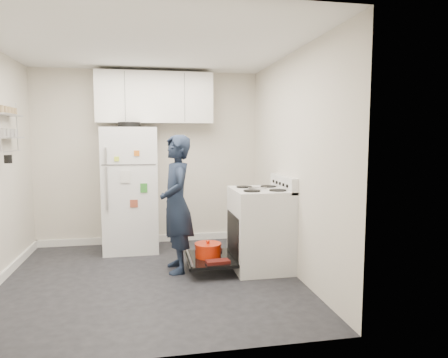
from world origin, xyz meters
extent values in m
cube|color=black|center=(0.00, 0.00, 0.00)|extent=(3.20, 3.20, 0.01)
cube|color=white|center=(0.00, 0.00, 2.50)|extent=(3.20, 3.20, 0.01)
cube|color=beige|center=(0.00, 1.60, 1.25)|extent=(3.20, 0.01, 2.50)
cube|color=beige|center=(0.00, -1.60, 1.25)|extent=(3.20, 0.01, 2.50)
cube|color=beige|center=(1.60, 0.00, 1.25)|extent=(0.01, 3.20, 2.50)
cube|color=white|center=(0.00, 1.59, 0.05)|extent=(3.20, 0.03, 0.10)
cube|color=silver|center=(1.28, 0.15, 0.46)|extent=(0.65, 0.76, 0.92)
cube|color=black|center=(1.21, 0.15, 0.40)|extent=(0.53, 0.60, 0.52)
cube|color=orange|center=(1.48, 0.15, 0.40)|extent=(0.02, 0.56, 0.46)
cylinder|color=black|center=(1.26, 0.15, 0.22)|extent=(0.34, 0.34, 0.02)
cube|color=silver|center=(1.56, 0.15, 1.01)|extent=(0.08, 0.76, 0.18)
cube|color=silver|center=(1.28, 0.15, 0.94)|extent=(0.65, 0.76, 0.03)
cube|color=#B2B2B7|center=(1.23, 0.10, 0.97)|extent=(0.22, 0.03, 0.01)
cube|color=black|center=(0.68, 0.15, 0.14)|extent=(0.55, 0.70, 0.03)
cylinder|color=#B2B2B7|center=(0.43, 0.15, 0.18)|extent=(0.02, 0.66, 0.02)
cylinder|color=red|center=(0.66, 0.18, 0.23)|extent=(0.30, 0.30, 0.14)
cylinder|color=red|center=(0.66, 0.18, 0.31)|extent=(0.31, 0.31, 0.02)
sphere|color=red|center=(0.66, 0.18, 0.34)|extent=(0.04, 0.04, 0.04)
cube|color=maroon|center=(0.73, -0.08, 0.18)|extent=(0.27, 0.15, 0.04)
cube|color=maroon|center=(0.73, 0.42, 0.18)|extent=(0.27, 0.15, 0.04)
cube|color=white|center=(-0.25, 1.25, 0.84)|extent=(0.72, 0.70, 1.68)
cube|color=#4C4C4C|center=(-0.25, 0.90, 1.20)|extent=(0.68, 0.01, 0.01)
cube|color=#B2B2B7|center=(-0.53, 0.88, 1.32)|extent=(0.02, 0.03, 0.20)
cube|color=#B2B2B7|center=(-0.53, 0.88, 0.90)|extent=(0.02, 0.03, 0.55)
cylinder|color=black|center=(-0.25, 1.25, 1.72)|extent=(0.30, 0.30, 0.07)
cube|color=orange|center=(-0.15, 0.89, 1.35)|extent=(0.07, 0.01, 0.07)
cube|color=#A2472E|center=(-0.20, 0.89, 0.70)|extent=(0.10, 0.01, 0.10)
cube|color=#D4EF38|center=(-0.40, 0.89, 1.28)|extent=(0.06, 0.01, 0.06)
cube|color=silver|center=(-0.30, 0.89, 1.05)|extent=(0.12, 0.01, 0.16)
cube|color=#33872D|center=(-0.07, 0.89, 0.90)|extent=(0.09, 0.01, 0.12)
cube|color=silver|center=(0.10, 1.43, 2.10)|extent=(1.60, 0.33, 0.70)
cube|color=#B2B2B7|center=(-1.52, 0.50, 1.80)|extent=(0.14, 0.60, 0.02)
cube|color=#B2B2B7|center=(-1.52, 0.50, 1.55)|extent=(0.14, 0.60, 0.02)
cylinder|color=black|center=(-1.49, 0.32, 1.32)|extent=(0.08, 0.08, 0.09)
imported|color=#161F31|center=(0.30, 0.24, 0.79)|extent=(0.43, 0.61, 1.58)
camera|label=1|loc=(-0.01, -4.32, 1.56)|focal=32.00mm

